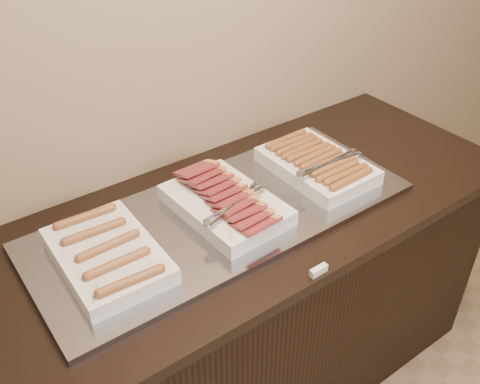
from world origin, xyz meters
name	(u,v)px	position (x,y,z in m)	size (l,w,h in m)	color
counter	(228,314)	(0.00, 2.13, 0.45)	(2.06, 0.76, 0.90)	black
warming_tray	(223,215)	(-0.01, 2.13, 0.91)	(1.20, 0.50, 0.02)	#9597A2
dish_left	(107,254)	(-0.39, 2.13, 0.95)	(0.26, 0.38, 0.07)	silver
dish_center	(226,203)	(0.00, 2.13, 0.95)	(0.28, 0.41, 0.10)	silver
dish_right	(317,164)	(0.38, 2.13, 0.95)	(0.27, 0.38, 0.08)	silver
label_holder	(319,271)	(0.06, 1.77, 0.91)	(0.06, 0.02, 0.02)	silver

